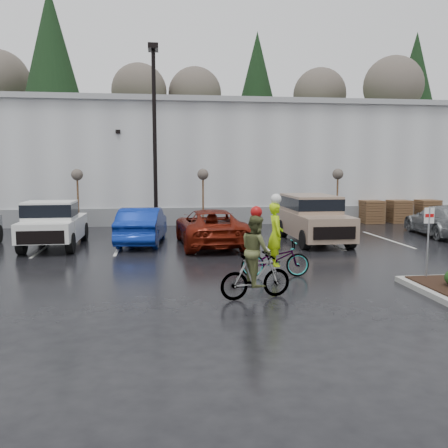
{
  "coord_description": "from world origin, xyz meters",
  "views": [
    {
      "loc": [
        -3.76,
        -12.27,
        3.35
      ],
      "look_at": [
        -1.54,
        4.26,
        1.3
      ],
      "focal_mm": 38.0,
      "sensor_mm": 36.0,
      "label": 1
    }
  ],
  "objects": [
    {
      "name": "ground",
      "position": [
        0.0,
        0.0,
        0.0
      ],
      "size": [
        120.0,
        120.0,
        0.0
      ],
      "primitive_type": "plane",
      "color": "black",
      "rests_on": "ground"
    },
    {
      "name": "warehouse",
      "position": [
        0.0,
        21.99,
        3.65
      ],
      "size": [
        60.5,
        15.5,
        7.2
      ],
      "color": "#B5B7BA",
      "rests_on": "ground"
    },
    {
      "name": "wooded_ridge",
      "position": [
        0.0,
        45.0,
        3.0
      ],
      "size": [
        80.0,
        25.0,
        6.0
      ],
      "primitive_type": "cube",
      "color": "#253C19",
      "rests_on": "ground"
    },
    {
      "name": "lamppost",
      "position": [
        -4.0,
        12.0,
        5.69
      ],
      "size": [
        0.5,
        1.0,
        9.22
      ],
      "color": "black",
      "rests_on": "ground"
    },
    {
      "name": "sapling_west",
      "position": [
        -8.0,
        13.0,
        2.73
      ],
      "size": [
        0.6,
        0.6,
        3.2
      ],
      "color": "#4E321F",
      "rests_on": "ground"
    },
    {
      "name": "sapling_mid",
      "position": [
        -1.5,
        13.0,
        2.73
      ],
      "size": [
        0.6,
        0.6,
        3.2
      ],
      "color": "#4E321F",
      "rests_on": "ground"
    },
    {
      "name": "sapling_east",
      "position": [
        6.0,
        13.0,
        2.73
      ],
      "size": [
        0.6,
        0.6,
        3.2
      ],
      "color": "#4E321F",
      "rests_on": "ground"
    },
    {
      "name": "pallet_stack_a",
      "position": [
        8.5,
        14.0,
        0.68
      ],
      "size": [
        1.2,
        1.2,
        1.35
      ],
      "primitive_type": "cube",
      "color": "#4E321F",
      "rests_on": "ground"
    },
    {
      "name": "pallet_stack_b",
      "position": [
        10.2,
        14.0,
        0.68
      ],
      "size": [
        1.2,
        1.2,
        1.35
      ],
      "primitive_type": "cube",
      "color": "#4E321F",
      "rests_on": "ground"
    },
    {
      "name": "pallet_stack_c",
      "position": [
        12.0,
        14.0,
        0.68
      ],
      "size": [
        1.2,
        1.2,
        1.35
      ],
      "primitive_type": "cube",
      "color": "#4E321F",
      "rests_on": "ground"
    },
    {
      "name": "fire_lane_sign",
      "position": [
        3.8,
        0.2,
        1.41
      ],
      "size": [
        0.3,
        0.05,
        2.2
      ],
      "color": "gray",
      "rests_on": "ground"
    },
    {
      "name": "pickup_white",
      "position": [
        -8.13,
        8.14,
        0.98
      ],
      "size": [
        2.1,
        5.2,
        1.96
      ],
      "primitive_type": null,
      "color": "silver",
      "rests_on": "ground"
    },
    {
      "name": "car_blue",
      "position": [
        -4.56,
        8.37,
        0.79
      ],
      "size": [
        2.16,
        4.95,
        1.58
      ],
      "primitive_type": "imported",
      "rotation": [
        0.0,
        0.0,
        3.04
      ],
      "color": "navy",
      "rests_on": "ground"
    },
    {
      "name": "car_red",
      "position": [
        -1.7,
        7.5,
        0.77
      ],
      "size": [
        2.84,
        5.68,
        1.54
      ],
      "primitive_type": "imported",
      "rotation": [
        0.0,
        0.0,
        3.19
      ],
      "color": "#681509",
      "rests_on": "ground"
    },
    {
      "name": "suv_tan",
      "position": [
        2.93,
        7.75,
        1.03
      ],
      "size": [
        2.2,
        5.1,
        2.06
      ],
      "primitive_type": null,
      "color": "gray",
      "rests_on": "ground"
    },
    {
      "name": "car_far_silver",
      "position": [
        9.62,
        8.67,
        0.74
      ],
      "size": [
        2.62,
        5.29,
        1.48
      ],
      "primitive_type": "imported",
      "rotation": [
        0.0,
        0.0,
        3.03
      ],
      "color": "#94989B",
      "rests_on": "ground"
    },
    {
      "name": "cyclist_hivis",
      "position": [
        -0.34,
        1.5,
        0.77
      ],
      "size": [
        2.11,
        0.81,
        2.53
      ],
      "rotation": [
        0.0,
        0.0,
        1.53
      ],
      "color": "#3F3F44",
      "rests_on": "ground"
    },
    {
      "name": "cyclist_olive",
      "position": [
        -1.4,
        -0.76,
        0.86
      ],
      "size": [
        1.89,
        0.95,
        2.36
      ],
      "rotation": [
        0.0,
        0.0,
        1.77
      ],
      "color": "#3F3F44",
      "rests_on": "ground"
    }
  ]
}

